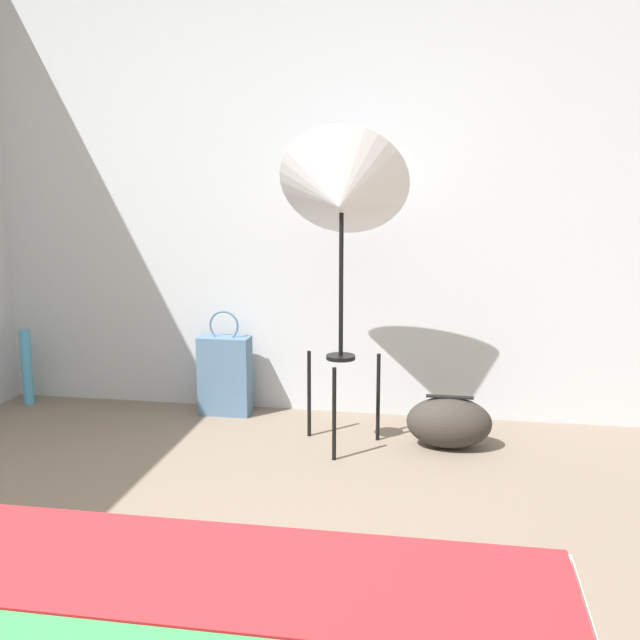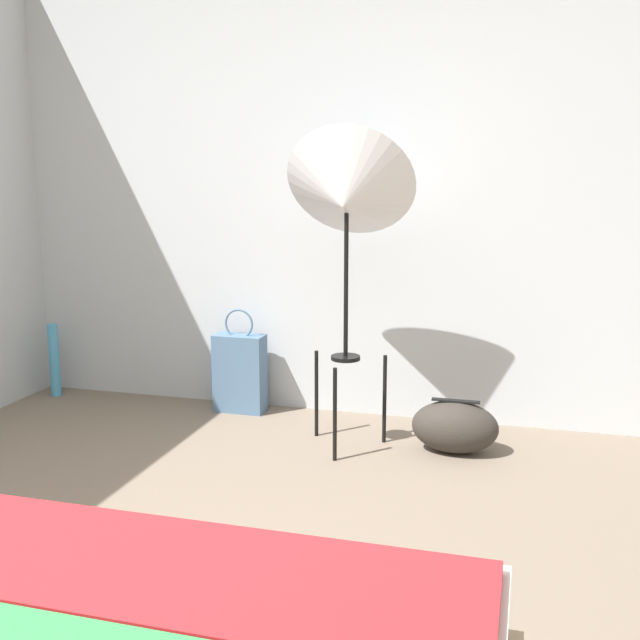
{
  "view_description": "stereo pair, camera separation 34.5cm",
  "coord_description": "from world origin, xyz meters",
  "px_view_note": "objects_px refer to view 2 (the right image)",
  "views": [
    {
      "loc": [
        0.91,
        -1.56,
        1.34
      ],
      "look_at": [
        0.33,
        1.77,
        0.69
      ],
      "focal_mm": 42.0,
      "sensor_mm": 36.0,
      "label": 1
    },
    {
      "loc": [
        1.25,
        -1.49,
        1.34
      ],
      "look_at": [
        0.33,
        1.77,
        0.69
      ],
      "focal_mm": 42.0,
      "sensor_mm": 36.0,
      "label": 2
    }
  ],
  "objects_px": {
    "tote_bag": "(240,372)",
    "duffel_bag": "(455,427)",
    "photo_umbrella": "(347,197)",
    "paper_roll": "(54,360)"
  },
  "relations": [
    {
      "from": "tote_bag",
      "to": "duffel_bag",
      "type": "distance_m",
      "value": 1.32
    },
    {
      "from": "duffel_bag",
      "to": "photo_umbrella",
      "type": "bearing_deg",
      "value": -173.69
    },
    {
      "from": "tote_bag",
      "to": "photo_umbrella",
      "type": "bearing_deg",
      "value": -28.64
    },
    {
      "from": "photo_umbrella",
      "to": "tote_bag",
      "type": "xyz_separation_m",
      "value": [
        -0.73,
        0.4,
        -1.02
      ]
    },
    {
      "from": "photo_umbrella",
      "to": "paper_roll",
      "type": "relative_size",
      "value": 3.5
    },
    {
      "from": "photo_umbrella",
      "to": "duffel_bag",
      "type": "distance_m",
      "value": 1.25
    },
    {
      "from": "duffel_bag",
      "to": "paper_roll",
      "type": "distance_m",
      "value": 2.52
    },
    {
      "from": "duffel_bag",
      "to": "paper_roll",
      "type": "xyz_separation_m",
      "value": [
        -2.5,
        0.32,
        0.1
      ]
    },
    {
      "from": "tote_bag",
      "to": "paper_roll",
      "type": "distance_m",
      "value": 1.23
    },
    {
      "from": "tote_bag",
      "to": "paper_roll",
      "type": "relative_size",
      "value": 1.34
    }
  ]
}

